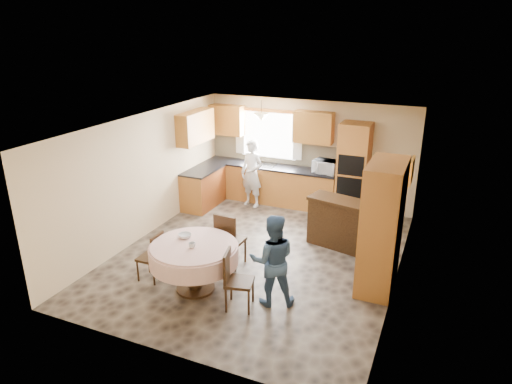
{
  "coord_description": "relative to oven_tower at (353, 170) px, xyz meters",
  "views": [
    {
      "loc": [
        3.0,
        -7.08,
        4.11
      ],
      "look_at": [
        -0.18,
        0.3,
        1.15
      ],
      "focal_mm": 32.0,
      "sensor_mm": 36.0,
      "label": 1
    }
  ],
  "objects": [
    {
      "name": "cup_table",
      "position": [
        -1.61,
        -4.28,
        -0.2
      ],
      "size": [
        0.14,
        0.14,
        0.09
      ],
      "primitive_type": "imported",
      "rotation": [
        0.0,
        0.0,
        0.35
      ],
      "color": "#B2B2B2",
      "rests_on": "dining_table"
    },
    {
      "name": "framed_picture",
      "position": [
        1.32,
        -1.41,
        0.56
      ],
      "size": [
        0.06,
        0.55,
        0.45
      ],
      "color": "gold",
      "rests_on": "wall_right"
    },
    {
      "name": "wall_cab_right",
      "position": [
        -1.0,
        0.15,
        0.85
      ],
      "size": [
        0.9,
        0.33,
        0.72
      ],
      "primitive_type": "cube",
      "color": "#CA7F32",
      "rests_on": "wall_back"
    },
    {
      "name": "oven_tower",
      "position": [
        0.0,
        0.0,
        0.0
      ],
      "size": [
        0.66,
        0.62,
        2.12
      ],
      "primitive_type": "cube",
      "color": "gold",
      "rests_on": "floor"
    },
    {
      "name": "cupboard",
      "position": [
        1.07,
        -2.87,
        0.01
      ],
      "size": [
        0.56,
        1.12,
        2.14
      ],
      "primitive_type": "cube",
      "color": "gold",
      "rests_on": "floor"
    },
    {
      "name": "wall_back",
      "position": [
        -1.15,
        0.31,
        0.19
      ],
      "size": [
        5.0,
        0.02,
        2.5
      ],
      "primitive_type": "cube",
      "color": "tan",
      "rests_on": "floor"
    },
    {
      "name": "window",
      "position": [
        -2.15,
        0.29,
        0.54
      ],
      "size": [
        1.4,
        0.03,
        1.1
      ],
      "primitive_type": "cube",
      "color": "white",
      "rests_on": "wall_back"
    },
    {
      "name": "bowl_sideboard",
      "position": [
        -0.11,
        -1.7,
        -0.12
      ],
      "size": [
        0.28,
        0.28,
        0.06
      ],
      "primitive_type": "imported",
      "rotation": [
        0.0,
        0.0,
        -0.22
      ],
      "color": "#B2B2B2",
      "rests_on": "sideboard"
    },
    {
      "name": "bowl_table",
      "position": [
        -1.9,
        -4.02,
        -0.21
      ],
      "size": [
        0.25,
        0.25,
        0.07
      ],
      "primitive_type": "imported",
      "rotation": [
        0.0,
        0.0,
        0.2
      ],
      "color": "#B2B2B2",
      "rests_on": "dining_table"
    },
    {
      "name": "counter_left",
      "position": [
        -3.35,
        -0.89,
        -0.16
      ],
      "size": [
        0.64,
        1.2,
        0.04
      ],
      "primitive_type": "cube",
      "color": "black",
      "rests_on": "base_cab_left"
    },
    {
      "name": "floor",
      "position": [
        -1.15,
        -2.69,
        -1.06
      ],
      "size": [
        5.0,
        6.0,
        0.01
      ],
      "primitive_type": "cube",
      "color": "brown",
      "rests_on": "ground"
    },
    {
      "name": "base_cab_back",
      "position": [
        -2.0,
        0.01,
        -0.62
      ],
      "size": [
        3.3,
        0.6,
        0.88
      ],
      "primitive_type": "cube",
      "color": "gold",
      "rests_on": "floor"
    },
    {
      "name": "chair_right",
      "position": [
        -0.84,
        -4.36,
        -0.54
      ],
      "size": [
        0.49,
        0.49,
        0.94
      ],
      "rotation": [
        0.0,
        0.0,
        1.8
      ],
      "color": "#3A220F",
      "rests_on": "floor"
    },
    {
      "name": "chair_left",
      "position": [
        -2.43,
        -4.19,
        -0.58
      ],
      "size": [
        0.38,
        0.38,
        0.86
      ],
      "rotation": [
        0.0,
        0.0,
        -1.56
      ],
      "color": "#3A220F",
      "rests_on": "floor"
    },
    {
      "name": "pendant",
      "position": [
        -2.15,
        -0.19,
        1.06
      ],
      "size": [
        0.36,
        0.36,
        0.18
      ],
      "primitive_type": "cone",
      "rotation": [
        3.14,
        0.0,
        0.0
      ],
      "color": "beige",
      "rests_on": "ceiling"
    },
    {
      "name": "dining_table",
      "position": [
        -1.64,
        -4.18,
        -0.42
      ],
      "size": [
        1.43,
        1.43,
        0.82
      ],
      "color": "#3A220F",
      "rests_on": "floor"
    },
    {
      "name": "backsplash",
      "position": [
        -2.0,
        0.3,
        0.12
      ],
      "size": [
        3.3,
        0.02,
        0.55
      ],
      "primitive_type": "cube",
      "color": "#C5B48A",
      "rests_on": "wall_back"
    },
    {
      "name": "ceiling",
      "position": [
        -1.15,
        -2.69,
        1.44
      ],
      "size": [
        5.0,
        6.0,
        0.01
      ],
      "primitive_type": "cube",
      "color": "white",
      "rests_on": "wall_back"
    },
    {
      "name": "person_dining",
      "position": [
        -0.35,
        -4.03,
        -0.32
      ],
      "size": [
        0.89,
        0.81,
        1.48
      ],
      "primitive_type": "imported",
      "rotation": [
        0.0,
        0.0,
        3.57
      ],
      "color": "#365176",
      "rests_on": "floor"
    },
    {
      "name": "wall_cab_side",
      "position": [
        -3.48,
        -0.89,
        0.85
      ],
      "size": [
        0.33,
        1.2,
        0.72
      ],
      "primitive_type": "cube",
      "color": "#CA7F32",
      "rests_on": "wall_left"
    },
    {
      "name": "curtain_left",
      "position": [
        -2.9,
        0.24,
        0.59
      ],
      "size": [
        0.22,
        0.02,
        1.15
      ],
      "primitive_type": "cube",
      "color": "white",
      "rests_on": "wall_back"
    },
    {
      "name": "oven_upper",
      "position": [
        0.0,
        -0.31,
        0.19
      ],
      "size": [
        0.56,
        0.01,
        0.45
      ],
      "primitive_type": "cube",
      "color": "black",
      "rests_on": "oven_tower"
    },
    {
      "name": "base_cab_left",
      "position": [
        -3.35,
        -0.89,
        -0.62
      ],
      "size": [
        0.6,
        1.2,
        0.88
      ],
      "primitive_type": "cube",
      "color": "gold",
      "rests_on": "floor"
    },
    {
      "name": "chair_back",
      "position": [
        -1.48,
        -3.28,
        -0.49
      ],
      "size": [
        0.47,
        0.47,
        1.03
      ],
      "rotation": [
        0.0,
        0.0,
        3.1
      ],
      "color": "#3A220F",
      "rests_on": "floor"
    },
    {
      "name": "oven_lower",
      "position": [
        0.0,
        -0.31,
        -0.31
      ],
      "size": [
        0.56,
        0.01,
        0.45
      ],
      "primitive_type": "cube",
      "color": "black",
      "rests_on": "oven_tower"
    },
    {
      "name": "wall_right",
      "position": [
        1.35,
        -2.69,
        0.19
      ],
      "size": [
        0.02,
        6.0,
        2.5
      ],
      "primitive_type": "cube",
      "color": "tan",
      "rests_on": "floor"
    },
    {
      "name": "curtain_right",
      "position": [
        -1.4,
        0.24,
        0.59
      ],
      "size": [
        0.22,
        0.02,
        1.15
      ],
      "primitive_type": "cube",
      "color": "white",
      "rests_on": "wall_back"
    },
    {
      "name": "counter_back",
      "position": [
        -2.0,
        0.01,
        -0.16
      ],
      "size": [
        3.3,
        0.64,
        0.04
      ],
      "primitive_type": "cube",
      "color": "black",
      "rests_on": "base_cab_back"
    },
    {
      "name": "sideboard",
      "position": [
        0.17,
        -1.7,
        -0.6
      ],
      "size": [
        1.37,
        0.8,
        0.91
      ],
      "primitive_type": "cube",
      "rotation": [
        0.0,
        0.0,
        -0.23
      ],
      "color": "#3A220F",
      "rests_on": "floor"
    },
    {
      "name": "wall_left",
      "position": [
        -3.65,
        -2.69,
        0.19
      ],
      "size": [
        0.02,
        6.0,
        2.5
      ],
      "primitive_type": "cube",
      "color": "tan",
      "rests_on": "floor"
    },
    {
      "name": "bottle_sideboard",
      "position": [
        0.62,
        -1.7,
        0.01
      ],
      "size": [
        0.13,
        0.13,
        0.31
      ],
      "primitive_type": "imported",
      "rotation": [
        0.0,
        0.0,
        0.06
      ],
      "color": "silver",
      "rests_on": "sideboard"
    },
    {
      "name": "person_sink",
      "position": [
        -2.29,
        -0.41,
        -0.25
      ],
      "size": [
        0.66,
        0.52,
        1.61
      ],
      "primitive_type": "imported",
      "rotation": [
        0.0,
        0.0,
        -0.24
      ],
      "color": "silver",
      "rests_on": "floor"
    },
    {
      "name": "microwave",
      "position": [
        -0.62,
        -0.04,
        0.01
      ],
      "size": [
        0.6,
        0.45,
        0.31
      ],
      "primitive_type": "imported",
      "rotation": [
        0.0,
        0.0,
        -0.14
      ],
      "color": "silver",
      "rests_on": "counter_back"
    },
    {
      "name": "space_heater",
      "position": [
        0.82,
        -2.2,
        -0.81
      ],
      "size": [
        0.39,
        0.29,
        0.5
      ],
      "primitive_type": "cube",
      "rotation": [
        0.0,
        0.0,
        -0.1
      ],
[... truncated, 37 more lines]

